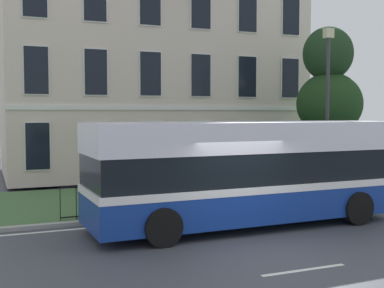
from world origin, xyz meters
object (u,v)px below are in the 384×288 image
object	(u,v)px
evergreen_tree	(327,128)
litter_bin	(268,186)
street_lamp_post	(327,99)
georgian_townhouse	(148,59)
single_decker_bus	(247,171)

from	to	relation	value
evergreen_tree	litter_bin	xyz separation A→B (m)	(-4.91, -3.19, -1.87)
evergreen_tree	litter_bin	bearing A→B (deg)	-147.03
street_lamp_post	litter_bin	xyz separation A→B (m)	(-3.02, -0.71, -3.09)
street_lamp_post	evergreen_tree	bearing A→B (deg)	52.55
evergreen_tree	street_lamp_post	distance (m)	3.35
georgian_townhouse	litter_bin	distance (m)	12.15
georgian_townhouse	single_decker_bus	bearing A→B (deg)	-95.37
georgian_townhouse	street_lamp_post	distance (m)	11.13
single_decker_bus	litter_bin	world-z (taller)	single_decker_bus
single_decker_bus	street_lamp_post	bearing A→B (deg)	30.44
single_decker_bus	litter_bin	size ratio (longest dim) A/B	8.47
georgian_townhouse	evergreen_tree	xyz separation A→B (m)	(5.90, -7.65, -3.54)
single_decker_bus	street_lamp_post	size ratio (longest dim) A/B	1.46
georgian_townhouse	evergreen_tree	bearing A→B (deg)	-52.32
georgian_townhouse	evergreen_tree	world-z (taller)	georgian_townhouse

